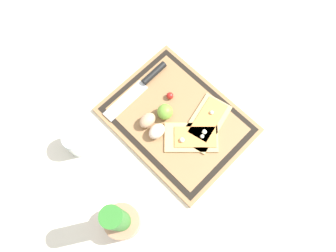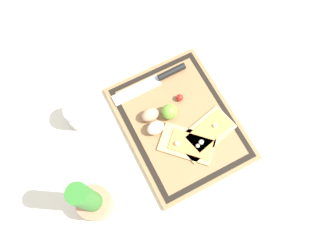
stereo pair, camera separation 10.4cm
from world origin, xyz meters
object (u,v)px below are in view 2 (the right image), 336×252
knife (161,77)px  egg_pink (156,128)px  pizza_slice_far (188,144)px  cherry_tomato_red (180,98)px  sauce_jar (79,116)px  egg_brown (150,115)px  pizza_slice_near (207,133)px  lime (169,112)px  herb_pot (92,201)px

knife → egg_pink: 0.19m
pizza_slice_far → cherry_tomato_red: size_ratio=8.06×
sauce_jar → pizza_slice_far: bearing=-131.9°
knife → sauce_jar: size_ratio=2.92×
knife → egg_brown: (-0.11, 0.10, 0.01)m
pizza_slice_near → pizza_slice_far: 0.07m
pizza_slice_far → egg_brown: size_ratio=3.29×
egg_pink → lime: lime is taller
knife → egg_pink: egg_pink is taller
pizza_slice_far → lime: lime is taller
egg_brown → pizza_slice_far: bearing=-155.1°
herb_pot → sauce_jar: 0.29m
sauce_jar → pizza_slice_near: bearing=-125.0°
egg_brown → lime: 0.06m
cherry_tomato_red → pizza_slice_near: bearing=-172.7°
lime → pizza_slice_near: bearing=-146.9°
cherry_tomato_red → sauce_jar: size_ratio=0.25×
herb_pot → cherry_tomato_red: bearing=-63.8°
cherry_tomato_red → herb_pot: 0.43m
egg_brown → cherry_tomato_red: (0.01, -0.11, -0.01)m
egg_pink → cherry_tomato_red: bearing=-63.3°
egg_pink → pizza_slice_far: bearing=-142.9°
cherry_tomato_red → herb_pot: herb_pot is taller
knife → herb_pot: size_ratio=1.05×
pizza_slice_near → knife: bearing=8.6°
pizza_slice_near → lime: bearing=33.1°
pizza_slice_far → lime: 0.12m
knife → lime: (-0.13, 0.04, 0.02)m
egg_pink → cherry_tomato_red: size_ratio=2.45×
pizza_slice_far → egg_brown: bearing=24.9°
egg_pink → herb_pot: (-0.13, 0.26, 0.05)m
knife → egg_pink: bearing=147.1°
knife → egg_brown: bearing=138.7°
egg_brown → lime: (-0.02, -0.06, 0.00)m
pizza_slice_near → egg_pink: size_ratio=3.56×
pizza_slice_near → pizza_slice_far: same height
pizza_slice_far → knife: pizza_slice_far is taller
herb_pot → sauce_jar: herb_pot is taller
cherry_tomato_red → sauce_jar: bearing=74.4°
egg_pink → sauce_jar: sauce_jar is taller
knife → cherry_tomato_red: size_ratio=11.53×
lime → egg_brown: bearing=71.6°
egg_pink → cherry_tomato_red: (0.06, -0.12, -0.01)m
pizza_slice_near → cherry_tomato_red: size_ratio=8.73×
knife → egg_pink: (-0.16, 0.10, 0.01)m
pizza_slice_near → egg_pink: egg_pink is taller
egg_brown → sauce_jar: size_ratio=0.62×
herb_pot → sauce_jar: bearing=-12.9°
pizza_slice_far → sauce_jar: sauce_jar is taller
egg_brown → knife: bearing=-41.3°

